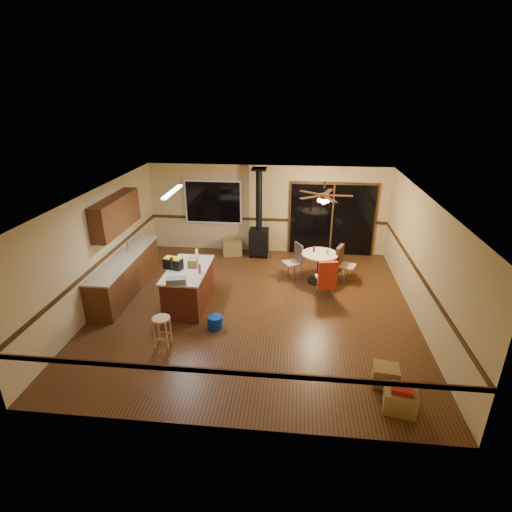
# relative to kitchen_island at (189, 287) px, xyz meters

# --- Properties ---
(floor) EXTENTS (7.00, 7.00, 0.00)m
(floor) POSITION_rel_kitchen_island_xyz_m (1.50, 0.00, -0.45)
(floor) COLOR #4A2A14
(floor) RESTS_ON ground
(ceiling) EXTENTS (7.00, 7.00, 0.00)m
(ceiling) POSITION_rel_kitchen_island_xyz_m (1.50, 0.00, 2.15)
(ceiling) COLOR silver
(ceiling) RESTS_ON ground
(wall_back) EXTENTS (7.00, 0.00, 7.00)m
(wall_back) POSITION_rel_kitchen_island_xyz_m (1.50, 3.50, 0.85)
(wall_back) COLOR tan
(wall_back) RESTS_ON ground
(wall_front) EXTENTS (7.00, 0.00, 7.00)m
(wall_front) POSITION_rel_kitchen_island_xyz_m (1.50, -3.50, 0.85)
(wall_front) COLOR tan
(wall_front) RESTS_ON ground
(wall_left) EXTENTS (0.00, 7.00, 7.00)m
(wall_left) POSITION_rel_kitchen_island_xyz_m (-2.00, 0.00, 0.85)
(wall_left) COLOR tan
(wall_left) RESTS_ON ground
(wall_right) EXTENTS (0.00, 7.00, 7.00)m
(wall_right) POSITION_rel_kitchen_island_xyz_m (5.00, 0.00, 0.85)
(wall_right) COLOR tan
(wall_right) RESTS_ON ground
(chair_rail) EXTENTS (7.00, 7.00, 0.08)m
(chair_rail) POSITION_rel_kitchen_island_xyz_m (1.50, 0.00, 0.55)
(chair_rail) COLOR #38210E
(chair_rail) RESTS_ON ground
(window) EXTENTS (1.72, 0.10, 1.32)m
(window) POSITION_rel_kitchen_island_xyz_m (-0.10, 3.45, 1.05)
(window) COLOR black
(window) RESTS_ON ground
(sliding_door) EXTENTS (2.52, 0.10, 2.10)m
(sliding_door) POSITION_rel_kitchen_island_xyz_m (3.40, 3.45, 0.60)
(sliding_door) COLOR black
(sliding_door) RESTS_ON ground
(lower_cabinets) EXTENTS (0.60, 3.00, 0.86)m
(lower_cabinets) POSITION_rel_kitchen_island_xyz_m (-1.70, 0.50, -0.02)
(lower_cabinets) COLOR #562E15
(lower_cabinets) RESTS_ON ground
(countertop) EXTENTS (0.64, 3.04, 0.04)m
(countertop) POSITION_rel_kitchen_island_xyz_m (-1.70, 0.50, 0.43)
(countertop) COLOR #C3B497
(countertop) RESTS_ON lower_cabinets
(upper_cabinets) EXTENTS (0.35, 2.00, 0.80)m
(upper_cabinets) POSITION_rel_kitchen_island_xyz_m (-1.83, 0.70, 1.45)
(upper_cabinets) COLOR #562E15
(upper_cabinets) RESTS_ON ground
(kitchen_island) EXTENTS (0.88, 1.68, 0.90)m
(kitchen_island) POSITION_rel_kitchen_island_xyz_m (0.00, 0.00, 0.00)
(kitchen_island) COLOR #4B1F12
(kitchen_island) RESTS_ON ground
(wood_stove) EXTENTS (0.55, 0.50, 2.52)m
(wood_stove) POSITION_rel_kitchen_island_xyz_m (1.30, 3.05, 0.28)
(wood_stove) COLOR black
(wood_stove) RESTS_ON ground
(ceiling_fan) EXTENTS (0.24, 0.24, 0.55)m
(ceiling_fan) POSITION_rel_kitchen_island_xyz_m (2.99, 1.51, 1.76)
(ceiling_fan) COLOR brown
(ceiling_fan) RESTS_ON ceiling
(fluorescent_strip) EXTENTS (0.10, 1.20, 0.04)m
(fluorescent_strip) POSITION_rel_kitchen_island_xyz_m (-0.30, 0.30, 2.11)
(fluorescent_strip) COLOR white
(fluorescent_strip) RESTS_ON ceiling
(toolbox_grey) EXTENTS (0.44, 0.30, 0.12)m
(toolbox_grey) POSITION_rel_kitchen_island_xyz_m (-0.04, -0.72, 0.51)
(toolbox_grey) COLOR slate
(toolbox_grey) RESTS_ON kitchen_island
(toolbox_black) EXTENTS (0.45, 0.30, 0.22)m
(toolbox_black) POSITION_rel_kitchen_island_xyz_m (-0.32, 0.00, 0.56)
(toolbox_black) COLOR black
(toolbox_black) RESTS_ON kitchen_island
(toolbox_yellow_lid) EXTENTS (0.41, 0.28, 0.03)m
(toolbox_yellow_lid) POSITION_rel_kitchen_island_xyz_m (-0.32, 0.00, 0.69)
(toolbox_yellow_lid) COLOR gold
(toolbox_yellow_lid) RESTS_ON toolbox_black
(box_on_island) EXTENTS (0.22, 0.28, 0.18)m
(box_on_island) POSITION_rel_kitchen_island_xyz_m (0.09, 0.15, 0.54)
(box_on_island) COLOR olive
(box_on_island) RESTS_ON kitchen_island
(bottle_dark) EXTENTS (0.09, 0.09, 0.29)m
(bottle_dark) POSITION_rel_kitchen_island_xyz_m (-0.32, -0.08, 0.59)
(bottle_dark) COLOR black
(bottle_dark) RESTS_ON kitchen_island
(bottle_pink) EXTENTS (0.09, 0.09, 0.21)m
(bottle_pink) POSITION_rel_kitchen_island_xyz_m (0.32, -0.18, 0.55)
(bottle_pink) COLOR #D84C8C
(bottle_pink) RESTS_ON kitchen_island
(bottle_white) EXTENTS (0.07, 0.07, 0.20)m
(bottle_white) POSITION_rel_kitchen_island_xyz_m (0.04, 0.69, 0.55)
(bottle_white) COLOR white
(bottle_white) RESTS_ON kitchen_island
(bar_stool) EXTENTS (0.44, 0.44, 0.62)m
(bar_stool) POSITION_rel_kitchen_island_xyz_m (-0.10, -1.62, -0.14)
(bar_stool) COLOR tan
(bar_stool) RESTS_ON floor
(blue_bucket) EXTENTS (0.39, 0.39, 0.27)m
(blue_bucket) POSITION_rel_kitchen_island_xyz_m (0.77, -0.90, -0.32)
(blue_bucket) COLOR #0B36A6
(blue_bucket) RESTS_ON floor
(dining_table) EXTENTS (0.91, 0.91, 0.78)m
(dining_table) POSITION_rel_kitchen_island_xyz_m (2.99, 1.51, 0.08)
(dining_table) COLOR black
(dining_table) RESTS_ON ground
(glass_red) EXTENTS (0.07, 0.07, 0.15)m
(glass_red) POSITION_rel_kitchen_island_xyz_m (2.84, 1.61, 0.40)
(glass_red) COLOR #590C14
(glass_red) RESTS_ON dining_table
(glass_cream) EXTENTS (0.07, 0.07, 0.13)m
(glass_cream) POSITION_rel_kitchen_island_xyz_m (3.17, 1.46, 0.39)
(glass_cream) COLOR beige
(glass_cream) RESTS_ON dining_table
(chair_left) EXTENTS (0.55, 0.55, 0.51)m
(chair_left) POSITION_rel_kitchen_island_xyz_m (2.38, 1.66, 0.14)
(chair_left) COLOR tan
(chair_left) RESTS_ON ground
(chair_near) EXTENTS (0.51, 0.54, 0.70)m
(chair_near) POSITION_rel_kitchen_island_xyz_m (3.13, 0.63, 0.14)
(chair_near) COLOR tan
(chair_near) RESTS_ON ground
(chair_right) EXTENTS (0.58, 0.56, 0.70)m
(chair_right) POSITION_rel_kitchen_island_xyz_m (3.52, 1.62, 0.14)
(chair_right) COLOR tan
(chair_right) RESTS_ON ground
(box_under_window) EXTENTS (0.66, 0.58, 0.45)m
(box_under_window) POSITION_rel_kitchen_island_xyz_m (0.49, 3.10, -0.23)
(box_under_window) COLOR olive
(box_under_window) RESTS_ON floor
(box_corner_a) EXTENTS (0.55, 0.49, 0.37)m
(box_corner_a) POSITION_rel_kitchen_island_xyz_m (4.05, -2.87, -0.27)
(box_corner_a) COLOR olive
(box_corner_a) RESTS_ON floor
(box_corner_b) EXTENTS (0.46, 0.41, 0.34)m
(box_corner_b) POSITION_rel_kitchen_island_xyz_m (3.95, -2.28, -0.28)
(box_corner_b) COLOR olive
(box_corner_b) RESTS_ON floor
(box_small_red) EXTENTS (0.36, 0.31, 0.08)m
(box_small_red) POSITION_rel_kitchen_island_xyz_m (4.05, -2.87, -0.05)
(box_small_red) COLOR maroon
(box_small_red) RESTS_ON box_corner_a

